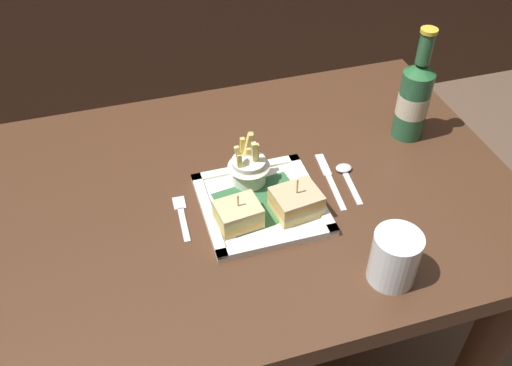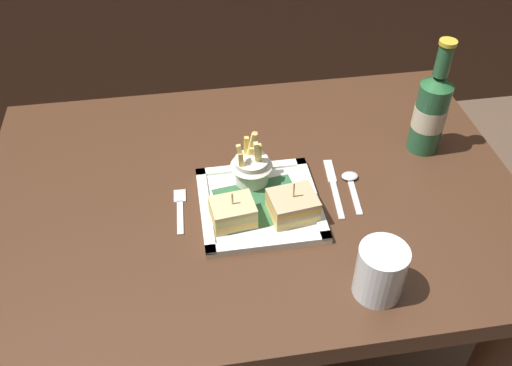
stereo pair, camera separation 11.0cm
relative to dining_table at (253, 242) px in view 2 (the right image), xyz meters
name	(u,v)px [view 2 (the right image)]	position (x,y,z in m)	size (l,w,h in m)	color
dining_table	(253,242)	(0.00, 0.00, 0.00)	(1.10, 0.77, 0.76)	#492C1C
square_plate	(260,205)	(0.01, -0.06, 0.17)	(0.23, 0.23, 0.02)	white
sandwich_half_left	(233,212)	(-0.05, -0.09, 0.20)	(0.09, 0.07, 0.07)	#D9B487
sandwich_half_right	(293,205)	(0.06, -0.09, 0.20)	(0.10, 0.08, 0.08)	tan
fries_cup	(250,165)	(0.00, 0.01, 0.22)	(0.09, 0.09, 0.11)	silver
beer_bottle	(431,111)	(0.40, 0.08, 0.26)	(0.07, 0.07, 0.26)	#275E3B
water_glass	(380,273)	(0.17, -0.29, 0.21)	(0.08, 0.08, 0.10)	silver
fork	(180,208)	(-0.15, -0.03, 0.17)	(0.03, 0.13, 0.00)	silver
knife	(333,185)	(0.17, -0.02, 0.17)	(0.03, 0.18, 0.00)	silver
spoon	(351,181)	(0.20, -0.01, 0.17)	(0.03, 0.13, 0.01)	silver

